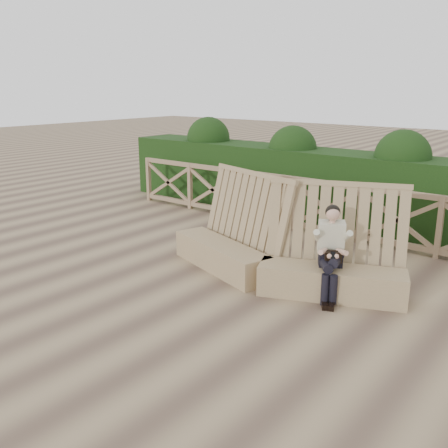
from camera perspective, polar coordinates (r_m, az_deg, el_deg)
The scene contains 5 objects.
ground at distance 7.32m, azimuth -1.62°, elevation -7.54°, with size 60.00×60.00×0.00m, color brown.
bench at distance 7.58m, azimuth 5.91°, elevation -3.63°, with size 3.96×1.47×1.57m.
woman at distance 7.03m, azimuth 12.14°, elevation -2.77°, with size 0.60×0.80×1.30m.
guardrail at distance 9.95m, azimuth 11.48°, elevation 1.79°, with size 10.10×0.09×1.10m.
hedge at distance 10.96m, azimuth 14.44°, elevation 3.94°, with size 12.00×1.20×1.50m, color black.
Camera 1 is at (4.36, -5.13, 2.88)m, focal length 40.00 mm.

